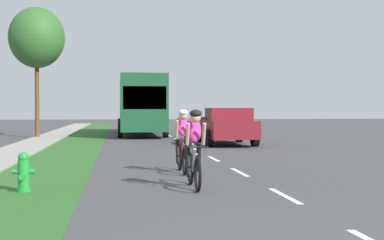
% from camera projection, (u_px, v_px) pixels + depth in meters
% --- Properties ---
extents(ground_plane, '(120.00, 120.00, 0.00)m').
position_uv_depth(ground_plane, '(186.00, 144.00, 24.44)').
color(ground_plane, '#424244').
extents(grass_verge, '(2.24, 70.00, 0.01)m').
position_uv_depth(grass_verge, '(77.00, 145.00, 23.79)').
color(grass_verge, '#2D6026').
rests_on(grass_verge, ground_plane).
extents(sidewalk_concrete, '(1.75, 70.00, 0.10)m').
position_uv_depth(sidewalk_concrete, '(30.00, 146.00, 23.52)').
color(sidewalk_concrete, '#9E998E').
rests_on(sidewalk_concrete, ground_plane).
extents(lane_markings_center, '(0.12, 54.07, 0.01)m').
position_uv_depth(lane_markings_center, '(176.00, 139.00, 28.40)').
color(lane_markings_center, white).
rests_on(lane_markings_center, ground_plane).
extents(fire_hydrant_green, '(0.44, 0.38, 0.76)m').
position_uv_depth(fire_hydrant_green, '(24.00, 172.00, 10.38)').
color(fire_hydrant_green, '#1E8C33').
rests_on(fire_hydrant_green, ground_plane).
extents(cyclist_lead, '(0.42, 1.72, 1.58)m').
position_uv_depth(cyclist_lead, '(194.00, 148.00, 10.81)').
color(cyclist_lead, black).
rests_on(cyclist_lead, ground_plane).
extents(cyclist_trailing, '(0.42, 1.72, 1.58)m').
position_uv_depth(cyclist_trailing, '(182.00, 140.00, 13.46)').
color(cyclist_trailing, black).
rests_on(cyclist_trailing, ground_plane).
extents(pickup_maroon, '(2.22, 5.10, 1.64)m').
position_uv_depth(pickup_maroon, '(226.00, 126.00, 24.22)').
color(pickup_maroon, maroon).
rests_on(pickup_maroon, ground_plane).
extents(bus_dark_green, '(2.78, 11.60, 3.48)m').
position_uv_depth(bus_dark_green, '(140.00, 103.00, 33.76)').
color(bus_dark_green, '#194C2D').
rests_on(bus_dark_green, ground_plane).
extents(street_tree_near, '(3.06, 3.06, 7.25)m').
position_uv_depth(street_tree_near, '(37.00, 38.00, 30.09)').
color(street_tree_near, brown).
rests_on(street_tree_near, ground_plane).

